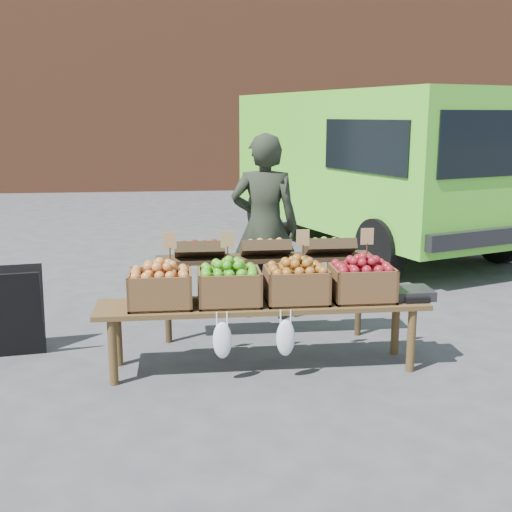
{
  "coord_description": "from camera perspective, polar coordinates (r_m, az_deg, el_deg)",
  "views": [
    {
      "loc": [
        -1.33,
        -4.86,
        2.07
      ],
      "look_at": [
        -0.71,
        0.64,
        0.85
      ],
      "focal_mm": 45.0,
      "sensor_mm": 36.0,
      "label": 1
    }
  ],
  "objects": [
    {
      "name": "crate_golden_apples",
      "position": [
        5.18,
        -8.49,
        -2.92
      ],
      "size": [
        0.5,
        0.4,
        0.28
      ],
      "primitive_type": null,
      "color": "gold",
      "rests_on": "display_bench"
    },
    {
      "name": "chalkboard_sign",
      "position": [
        5.97,
        -20.88,
        -4.67
      ],
      "size": [
        0.56,
        0.36,
        0.79
      ],
      "primitive_type": null,
      "rotation": [
        0.0,
        0.0,
        0.14
      ],
      "color": "black",
      "rests_on": "ground"
    },
    {
      "name": "vendor",
      "position": [
        6.55,
        0.77,
        2.59
      ],
      "size": [
        0.78,
        0.6,
        1.9
      ],
      "primitive_type": "imported",
      "rotation": [
        0.0,
        0.0,
        2.91
      ],
      "color": "#23291E",
      "rests_on": "ground"
    },
    {
      "name": "back_table",
      "position": [
        5.97,
        0.8,
        -2.62
      ],
      "size": [
        2.1,
        0.44,
        1.04
      ],
      "primitive_type": null,
      "color": "#372817",
      "rests_on": "ground"
    },
    {
      "name": "ground",
      "position": [
        5.45,
        8.33,
        -10.04
      ],
      "size": [
        80.0,
        80.0,
        0.0
      ],
      "primitive_type": "plane",
      "color": "#454547"
    },
    {
      "name": "crate_russet_pears",
      "position": [
        5.19,
        -2.4,
        -2.77
      ],
      "size": [
        0.5,
        0.4,
        0.28
      ],
      "primitive_type": null,
      "color": "#2A800E",
      "rests_on": "display_bench"
    },
    {
      "name": "display_bench",
      "position": [
        5.34,
        0.61,
        -7.09
      ],
      "size": [
        2.7,
        0.56,
        0.57
      ],
      "primitive_type": null,
      "color": "#4F3A1D",
      "rests_on": "ground"
    },
    {
      "name": "crate_green_apples",
      "position": [
        5.37,
        9.39,
        -2.39
      ],
      "size": [
        0.5,
        0.4,
        0.28
      ],
      "primitive_type": null,
      "color": "maroon",
      "rests_on": "display_bench"
    },
    {
      "name": "brick_building",
      "position": [
        20.12,
        -2.75,
        20.8
      ],
      "size": [
        24.0,
        4.0,
        10.0
      ],
      "primitive_type": "cube",
      "color": "brown",
      "rests_on": "ground"
    },
    {
      "name": "delivery_van",
      "position": [
        10.23,
        10.29,
        7.38
      ],
      "size": [
        4.12,
        5.88,
        2.41
      ],
      "primitive_type": null,
      "rotation": [
        0.0,
        0.0,
        0.34
      ],
      "color": "#5DD72F",
      "rests_on": "ground"
    },
    {
      "name": "crate_red_apples",
      "position": [
        5.25,
        3.6,
        -2.59
      ],
      "size": [
        0.5,
        0.4,
        0.28
      ],
      "primitive_type": null,
      "color": "#9D6A2E",
      "rests_on": "display_bench"
    },
    {
      "name": "weighing_scale",
      "position": [
        5.53,
        13.6,
        -3.23
      ],
      "size": [
        0.34,
        0.3,
        0.08
      ],
      "primitive_type": "cube",
      "color": "black",
      "rests_on": "display_bench"
    }
  ]
}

